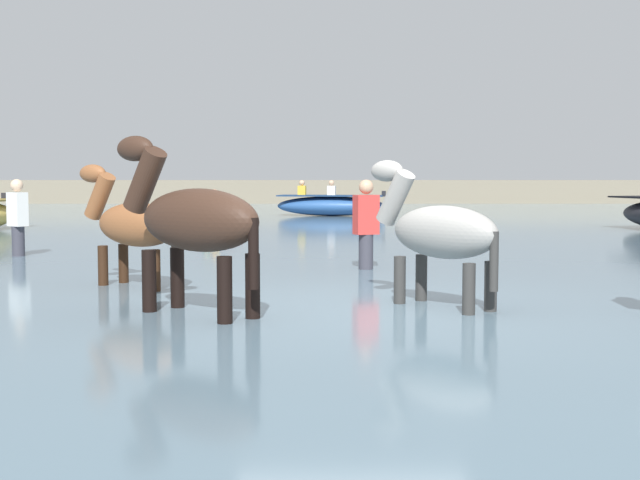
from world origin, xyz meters
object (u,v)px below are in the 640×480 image
(horse_flank_chestnut, at_px, (134,228))
(horse_lead_dark_bay, at_px, (193,225))
(boat_far_inshore, at_px, (212,215))
(boat_mid_outer, at_px, (331,205))
(person_spectator_far, at_px, (366,235))
(person_onlooker_left, at_px, (18,227))
(horse_trailing_grey, at_px, (439,236))

(horse_flank_chestnut, bearing_deg, horse_lead_dark_bay, -63.94)
(horse_flank_chestnut, xyz_separation_m, boat_far_inshore, (-0.73, 12.89, -0.43))
(boat_mid_outer, bearing_deg, person_spectator_far, -89.01)
(horse_lead_dark_bay, height_order, horse_flank_chestnut, horse_lead_dark_bay)
(boat_mid_outer, height_order, boat_far_inshore, boat_mid_outer)
(horse_flank_chestnut, bearing_deg, person_onlooker_left, 125.27)
(horse_trailing_grey, height_order, person_spectator_far, horse_trailing_grey)
(person_onlooker_left, bearing_deg, person_spectator_far, -19.50)
(horse_trailing_grey, distance_m, boat_mid_outer, 19.44)
(horse_lead_dark_bay, distance_m, horse_flank_chestnut, 2.24)
(horse_trailing_grey, bearing_deg, boat_mid_outer, 92.37)
(horse_trailing_grey, bearing_deg, horse_flank_chestnut, 155.01)
(boat_far_inshore, distance_m, person_spectator_far, 11.58)
(horse_flank_chestnut, relative_size, person_spectator_far, 1.11)
(horse_lead_dark_bay, height_order, horse_trailing_grey, horse_lead_dark_bay)
(horse_flank_chestnut, xyz_separation_m, person_spectator_far, (2.78, 1.86, -0.21))
(person_spectator_far, bearing_deg, boat_far_inshore, 107.65)
(boat_mid_outer, relative_size, person_onlooker_left, 2.27)
(horse_lead_dark_bay, height_order, person_onlooker_left, horse_lead_dark_bay)
(horse_trailing_grey, xyz_separation_m, horse_flank_chestnut, (-3.31, 1.54, -0.01))
(horse_lead_dark_bay, distance_m, boat_far_inshore, 15.01)
(horse_trailing_grey, distance_m, boat_far_inshore, 15.00)
(boat_far_inshore, xyz_separation_m, person_onlooker_left, (-1.95, -9.10, 0.22))
(horse_trailing_grey, bearing_deg, boat_far_inshore, 105.63)
(boat_far_inshore, bearing_deg, horse_trailing_grey, -74.37)
(horse_lead_dark_bay, bearing_deg, horse_flank_chestnut, 116.06)
(horse_flank_chestnut, xyz_separation_m, boat_mid_outer, (2.51, 17.87, -0.33))
(horse_lead_dark_bay, xyz_separation_m, horse_flank_chestnut, (-0.98, 2.01, -0.15))
(horse_trailing_grey, bearing_deg, horse_lead_dark_bay, -168.69)
(boat_mid_outer, bearing_deg, horse_trailing_grey, -87.63)
(horse_trailing_grey, height_order, person_onlooker_left, horse_trailing_grey)
(horse_flank_chestnut, bearing_deg, boat_mid_outer, 82.02)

